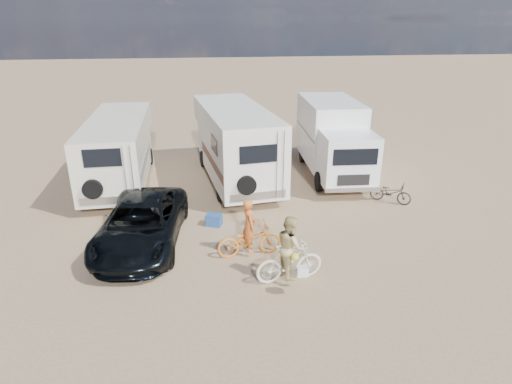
{
  "coord_description": "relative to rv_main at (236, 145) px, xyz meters",
  "views": [
    {
      "loc": [
        -1.88,
        -10.91,
        6.59
      ],
      "look_at": [
        -0.08,
        1.93,
        1.3
      ],
      "focal_mm": 29.95,
      "sensor_mm": 36.0,
      "label": 1
    }
  ],
  "objects": [
    {
      "name": "box_truck",
      "position": [
        4.37,
        0.09,
        0.03
      ],
      "size": [
        2.63,
        6.42,
        3.21
      ],
      "primitive_type": null,
      "rotation": [
        0.0,
        0.0,
        -0.06
      ],
      "color": "white",
      "rests_on": "ground"
    },
    {
      "name": "bike_man",
      "position": [
        -0.23,
        -6.45,
        -1.07
      ],
      "size": [
        1.97,
        0.87,
        1.0
      ],
      "primitive_type": "imported",
      "rotation": [
        0.0,
        0.0,
        1.68
      ],
      "color": "orange",
      "rests_on": "ground"
    },
    {
      "name": "rider_man",
      "position": [
        -0.23,
        -6.45,
        -0.77
      ],
      "size": [
        0.45,
        0.63,
        1.61
      ],
      "primitive_type": "imported",
      "rotation": [
        0.0,
        0.0,
        1.68
      ],
      "color": "orange",
      "rests_on": "ground"
    },
    {
      "name": "rv_main",
      "position": [
        0.0,
        0.0,
        0.0
      ],
      "size": [
        3.33,
        7.41,
        3.15
      ],
      "primitive_type": null,
      "rotation": [
        0.0,
        0.0,
        0.13
      ],
      "color": "white",
      "rests_on": "ground"
    },
    {
      "name": "rider_woman",
      "position": [
        0.67,
        -7.92,
        -0.71
      ],
      "size": [
        0.77,
        0.93,
        1.72
      ],
      "primitive_type": "imported",
      "rotation": [
        0.0,
        0.0,
        1.72
      ],
      "color": "tan",
      "rests_on": "ground"
    },
    {
      "name": "crate",
      "position": [
        0.24,
        -4.42,
        -1.41
      ],
      "size": [
        0.5,
        0.5,
        0.32
      ],
      "primitive_type": "cube",
      "rotation": [
        0.0,
        0.0,
        -0.3
      ],
      "color": "#9B7553",
      "rests_on": "ground"
    },
    {
      "name": "ground",
      "position": [
        0.3,
        -6.61,
        -1.57
      ],
      "size": [
        140.0,
        140.0,
        0.0
      ],
      "primitive_type": "plane",
      "color": "tan",
      "rests_on": "ground"
    },
    {
      "name": "rv_left",
      "position": [
        -4.9,
        0.49,
        -0.21
      ],
      "size": [
        2.47,
        7.48,
        2.74
      ],
      "primitive_type": null,
      "rotation": [
        0.0,
        0.0,
        0.02
      ],
      "color": "white",
      "rests_on": "ground"
    },
    {
      "name": "cooler",
      "position": [
        -1.18,
        -4.33,
        -1.37
      ],
      "size": [
        0.6,
        0.53,
        0.4
      ],
      "primitive_type": "cube",
      "rotation": [
        0.0,
        0.0,
        -0.37
      ],
      "color": "#244B8D",
      "rests_on": "ground"
    },
    {
      "name": "dark_suv",
      "position": [
        -3.44,
        -5.3,
        -0.87
      ],
      "size": [
        2.87,
        5.29,
        1.41
      ],
      "primitive_type": "imported",
      "rotation": [
        0.0,
        0.0,
        -0.11
      ],
      "color": "black",
      "rests_on": "ground"
    },
    {
      "name": "bike_woman",
      "position": [
        0.67,
        -7.92,
        -1.01
      ],
      "size": [
        1.93,
        0.81,
        1.13
      ],
      "primitive_type": "imported",
      "rotation": [
        0.0,
        0.0,
        1.72
      ],
      "color": "beige",
      "rests_on": "ground"
    },
    {
      "name": "bike_parked",
      "position": [
        5.63,
        -3.29,
        -1.16
      ],
      "size": [
        1.57,
        1.38,
        0.82
      ],
      "primitive_type": "imported",
      "rotation": [
        0.0,
        0.0,
        0.92
      ],
      "color": "#232524",
      "rests_on": "ground"
    }
  ]
}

